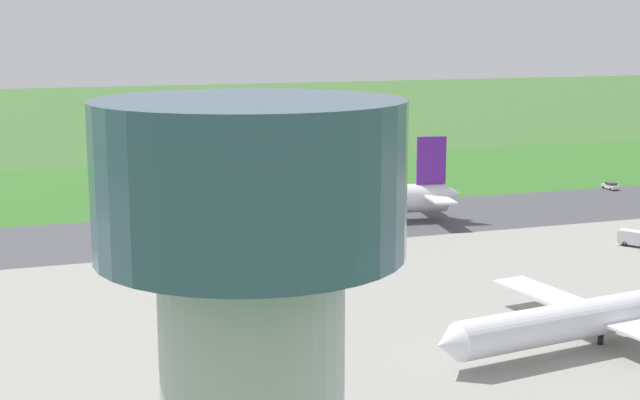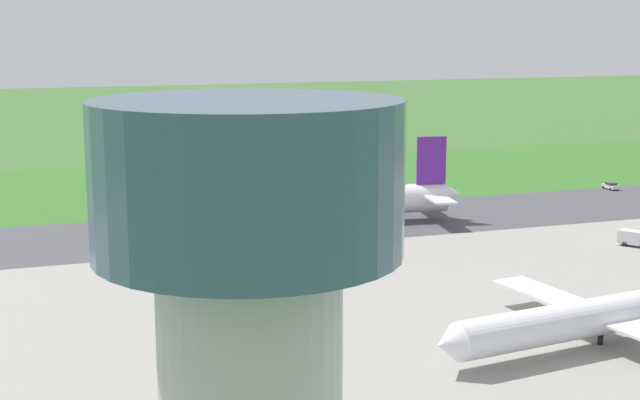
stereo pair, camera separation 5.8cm
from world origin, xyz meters
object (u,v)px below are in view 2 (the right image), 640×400
at_px(airliner_parked_mid, 603,315).
at_px(no_stopping_sign, 348,172).
at_px(airliner_main, 322,201).
at_px(service_truck_baggage, 635,238).
at_px(traffic_cone_orange, 320,178).
at_px(service_car_followme, 611,186).

relative_size(airliner_parked_mid, no_stopping_sign, 18.88).
height_order(airliner_main, service_truck_baggage, airliner_main).
height_order(service_truck_baggage, traffic_cone_orange, service_truck_baggage).
distance_m(service_truck_baggage, no_stopping_sign, 83.04).
xyz_separation_m(airliner_main, traffic_cone_orange, (-16.07, -47.78, -4.08)).
bearing_deg(service_car_followme, traffic_cone_orange, -31.34).
relative_size(service_truck_baggage, traffic_cone_orange, 11.09).
xyz_separation_m(airliner_parked_mid, service_car_followme, (-63.54, -85.95, -2.76)).
bearing_deg(airliner_main, no_stopping_sign, -115.90).
xyz_separation_m(service_car_followme, traffic_cone_orange, (56.62, -34.48, -0.57)).
height_order(airliner_main, traffic_cone_orange, airliner_main).
distance_m(no_stopping_sign, traffic_cone_orange, 6.78).
bearing_deg(no_stopping_sign, service_truck_baggage, 104.40).
distance_m(service_truck_baggage, service_car_followme, 55.52).
height_order(airliner_main, airliner_parked_mid, airliner_main).
bearing_deg(traffic_cone_orange, no_stopping_sign, 170.15).
bearing_deg(traffic_cone_orange, airliner_main, 71.41).
bearing_deg(service_car_followme, service_truck_baggage, 58.03).
bearing_deg(traffic_cone_orange, service_car_followme, 148.66).
height_order(airliner_parked_mid, traffic_cone_orange, airliner_parked_mid).
bearing_deg(airliner_parked_mid, airliner_main, -82.82).
distance_m(service_truck_baggage, traffic_cone_orange, 86.00).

